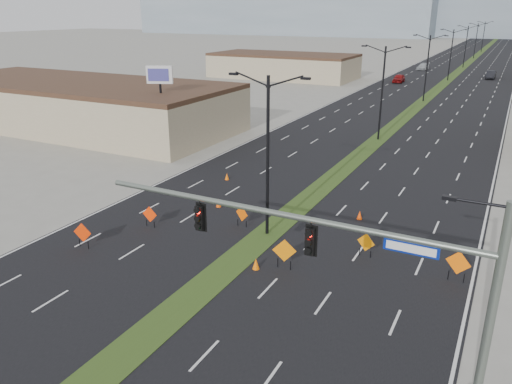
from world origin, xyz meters
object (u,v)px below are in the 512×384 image
at_px(cone_2, 360,215).
at_px(streetlight_0, 268,152).
at_px(car_left, 399,78).
at_px(cone_1, 256,264).
at_px(signal_mast, 357,262).
at_px(construction_sign_0, 150,215).
at_px(streetlight_6, 483,36).
at_px(construction_sign_1, 83,233).
at_px(construction_sign_5, 458,264).
at_px(streetlight_1, 382,90).
at_px(streetlight_2, 427,66).
at_px(cone_3, 227,177).
at_px(car_mid, 491,75).
at_px(pole_sign_west, 160,82).
at_px(streetlight_5, 476,40).
at_px(cone_0, 219,203).
at_px(streetlight_4, 466,45).
at_px(construction_sign_2, 242,214).
at_px(streetlight_3, 451,53).
at_px(construction_sign_4, 366,243).
at_px(car_far, 423,67).
at_px(construction_sign_3, 284,251).

bearing_deg(cone_2, streetlight_0, -132.26).
xyz_separation_m(car_left, cone_1, (9.80, -80.89, -0.48)).
bearing_deg(signal_mast, cone_2, 104.78).
bearing_deg(construction_sign_0, cone_2, 29.41).
height_order(streetlight_6, construction_sign_1, streetlight_6).
bearing_deg(construction_sign_5, streetlight_1, 126.73).
bearing_deg(streetlight_2, cone_3, -99.28).
xyz_separation_m(car_mid, cone_1, (-6.11, -95.48, -0.49)).
relative_size(construction_sign_1, pole_sign_west, 0.20).
distance_m(car_mid, cone_2, 86.03).
relative_size(streetlight_5, cone_2, 16.16).
bearing_deg(streetlight_0, car_mid, 85.22).
distance_m(signal_mast, streetlight_2, 66.56).
xyz_separation_m(car_left, construction_sign_1, (-0.64, -83.29, 0.14)).
bearing_deg(car_left, construction_sign_1, -92.85).
relative_size(streetlight_1, cone_2, 16.16).
bearing_deg(cone_0, streetlight_4, 87.28).
distance_m(streetlight_0, streetlight_4, 112.00).
bearing_deg(streetlight_1, pole_sign_west, -147.23).
height_order(signal_mast, construction_sign_5, signal_mast).
bearing_deg(construction_sign_2, construction_sign_0, -131.74).
distance_m(streetlight_0, cone_1, 6.93).
bearing_deg(construction_sign_2, streetlight_5, 109.11).
bearing_deg(pole_sign_west, streetlight_2, 41.22).
relative_size(streetlight_3, construction_sign_4, 6.76).
distance_m(car_far, cone_1, 107.02).
bearing_deg(cone_1, construction_sign_0, 167.94).
relative_size(streetlight_4, cone_2, 16.16).
bearing_deg(streetlight_1, construction_sign_2, -94.13).
height_order(signal_mast, streetlight_2, streetlight_2).
distance_m(construction_sign_3, construction_sign_4, 4.99).
xyz_separation_m(car_left, cone_0, (3.11, -73.87, -0.49)).
relative_size(streetlight_6, car_mid, 2.02).
distance_m(construction_sign_3, cone_0, 10.19).
distance_m(cone_2, cone_3, 12.79).
distance_m(car_far, cone_2, 97.91).
relative_size(car_mid, construction_sign_1, 3.09).
distance_m(construction_sign_2, cone_1, 5.93).
distance_m(car_left, cone_1, 81.48).
distance_m(streetlight_2, cone_0, 53.94).
bearing_deg(streetlight_6, car_left, -95.18).
bearing_deg(streetlight_3, construction_sign_2, -91.37).
distance_m(streetlight_2, cone_2, 51.41).
xyz_separation_m(construction_sign_2, cone_3, (-5.81, 7.90, -0.56)).
height_order(streetlight_3, construction_sign_4, streetlight_3).
xyz_separation_m(car_mid, construction_sign_4, (-1.16, -91.23, 0.05)).
distance_m(car_left, cone_2, 72.54).
xyz_separation_m(streetlight_3, cone_2, (4.59, -78.95, -5.11)).
bearing_deg(streetlight_6, streetlight_1, -90.00).
relative_size(streetlight_1, pole_sign_west, 1.22).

